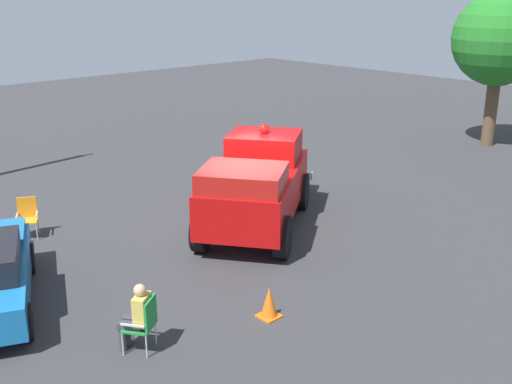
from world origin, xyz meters
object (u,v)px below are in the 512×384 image
at_px(oak_tree_right, 500,40).
at_px(traffic_cone, 269,303).
at_px(spectator_seated, 137,315).
at_px(lawn_chair_by_car, 27,214).
at_px(vintage_fire_truck, 258,182).
at_px(lawn_chair_near_truck, 145,321).

relative_size(oak_tree_right, traffic_cone, 9.57).
bearing_deg(spectator_seated, oak_tree_right, -80.80).
relative_size(lawn_chair_by_car, spectator_seated, 0.79).
distance_m(lawn_chair_by_car, spectator_seated, 6.46).
bearing_deg(lawn_chair_by_car, vintage_fire_truck, -125.15).
distance_m(spectator_seated, traffic_cone, 2.61).
height_order(spectator_seated, traffic_cone, spectator_seated).
distance_m(oak_tree_right, traffic_cone, 17.06).
relative_size(vintage_fire_truck, traffic_cone, 9.61).
height_order(lawn_chair_near_truck, oak_tree_right, oak_tree_right).
relative_size(spectator_seated, oak_tree_right, 0.21).
relative_size(vintage_fire_truck, lawn_chair_by_car, 5.99).
relative_size(lawn_chair_by_car, oak_tree_right, 0.17).
xyz_separation_m(lawn_chair_near_truck, traffic_cone, (-0.66, -2.39, -0.28)).
bearing_deg(vintage_fire_truck, oak_tree_right, -89.79).
xyz_separation_m(vintage_fire_truck, lawn_chair_near_truck, (-3.08, 5.59, -0.61)).
xyz_separation_m(oak_tree_right, traffic_cone, (-3.78, 16.17, -3.90)).
relative_size(lawn_chair_near_truck, traffic_cone, 1.61).
xyz_separation_m(vintage_fire_truck, lawn_chair_by_car, (3.44, 4.89, -0.61)).
relative_size(lawn_chair_near_truck, oak_tree_right, 0.17).
distance_m(vintage_fire_truck, traffic_cone, 5.00).
relative_size(vintage_fire_truck, oak_tree_right, 1.01).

